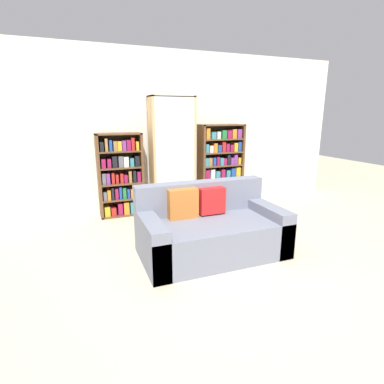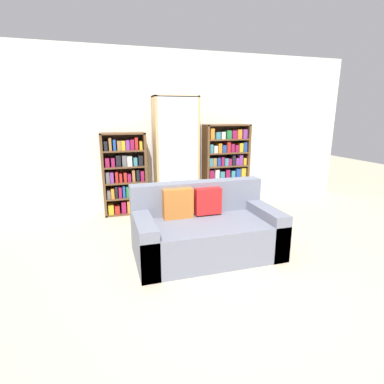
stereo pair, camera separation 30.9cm
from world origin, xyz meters
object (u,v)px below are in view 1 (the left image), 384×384
display_cabinet (172,155)px  wine_bottle (207,209)px  couch (210,230)px  bookshelf_left (121,176)px  bookshelf_right (221,166)px

display_cabinet → wine_bottle: (0.36, -0.68, -0.81)m
couch → wine_bottle: bearing=68.1°
wine_bottle → bookshelf_left: bearing=151.0°
bookshelf_left → bookshelf_right: 1.83m
couch → wine_bottle: couch is taller
couch → bookshelf_left: (-0.78, 1.85, 0.36)m
bookshelf_left → display_cabinet: (0.89, -0.02, 0.31)m
display_cabinet → bookshelf_right: 0.97m
couch → wine_bottle: size_ratio=4.50×
display_cabinet → wine_bottle: display_cabinet is taller
bookshelf_left → wine_bottle: 1.51m
bookshelf_left → display_cabinet: bearing=-1.0°
bookshelf_right → wine_bottle: 1.06m
display_cabinet → bookshelf_right: display_cabinet is taller
display_cabinet → bookshelf_right: size_ratio=1.32×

